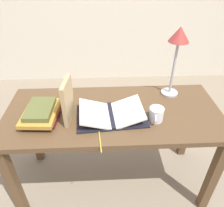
{
  "coord_description": "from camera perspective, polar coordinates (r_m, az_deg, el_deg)",
  "views": [
    {
      "loc": [
        -0.06,
        -1.15,
        1.62
      ],
      "look_at": [
        -0.01,
        -0.02,
        0.81
      ],
      "focal_mm": 35.0,
      "sensor_mm": 36.0,
      "label": 1
    }
  ],
  "objects": [
    {
      "name": "open_book",
      "position": [
        1.4,
        -0.18,
        -2.76
      ],
      "size": [
        0.46,
        0.31,
        0.07
      ],
      "rotation": [
        0.0,
        0.0,
        0.08
      ],
      "color": "black",
      "rests_on": "reading_desk"
    },
    {
      "name": "reading_lamp",
      "position": [
        1.52,
        16.85,
        14.65
      ],
      "size": [
        0.13,
        0.13,
        0.49
      ],
      "color": "#ADADB2",
      "rests_on": "reading_desk"
    },
    {
      "name": "ground_plane",
      "position": [
        1.99,
        0.24,
        -18.98
      ],
      "size": [
        12.0,
        12.0,
        0.0
      ],
      "primitive_type": "plane",
      "color": "gray"
    },
    {
      "name": "pencil",
      "position": [
        1.25,
        -3.14,
        -9.67
      ],
      "size": [
        0.02,
        0.18,
        0.01
      ],
      "rotation": [
        0.0,
        0.0,
        0.08
      ],
      "color": "gold",
      "rests_on": "reading_desk"
    },
    {
      "name": "book_standing_upright",
      "position": [
        1.35,
        -11.51,
        0.71
      ],
      "size": [
        0.04,
        0.19,
        0.27
      ],
      "rotation": [
        0.0,
        0.0,
        -0.11
      ],
      "color": "tan",
      "rests_on": "reading_desk"
    },
    {
      "name": "coffee_mug",
      "position": [
        1.39,
        11.48,
        -2.78
      ],
      "size": [
        0.09,
        0.12,
        0.09
      ],
      "rotation": [
        0.0,
        0.0,
        4.42
      ],
      "color": "white",
      "rests_on": "reading_desk"
    },
    {
      "name": "book_stack_tall",
      "position": [
        1.45,
        -18.09,
        -2.32
      ],
      "size": [
        0.24,
        0.31,
        0.09
      ],
      "color": "maroon",
      "rests_on": "reading_desk"
    },
    {
      "name": "reading_desk",
      "position": [
        1.52,
        0.3,
        -5.17
      ],
      "size": [
        1.44,
        0.63,
        0.73
      ],
      "color": "brown",
      "rests_on": "ground_plane"
    }
  ]
}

